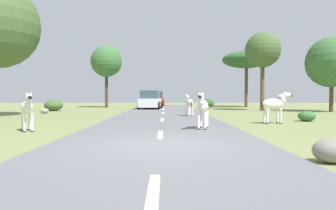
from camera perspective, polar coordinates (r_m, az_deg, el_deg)
ground_plane at (r=7.92m, az=-0.75°, el=-7.92°), size 90.00×90.00×0.00m
road at (r=7.92m, az=-1.71°, el=-7.74°), size 6.00×64.00×0.05m
lane_markings at (r=6.93m, az=-1.88°, el=-8.90°), size 0.16×56.00×0.01m
zebra_0 at (r=11.55m, az=6.62°, el=-0.34°), size 0.63×1.49×1.43m
zebra_2 at (r=15.02m, az=19.61°, el=0.13°), size 1.62×0.64×1.54m
zebra_3 at (r=18.71m, az=4.03°, el=0.40°), size 0.56×1.44×1.37m
zebra_4 at (r=12.29m, az=-25.23°, el=-0.53°), size 1.00×1.40×1.46m
car_0 at (r=28.81m, az=-3.36°, el=0.89°), size 2.27×4.46×1.74m
car_1 at (r=36.00m, az=-2.39°, el=1.09°), size 2.13×4.40×1.74m
tree_0 at (r=27.72m, az=17.59°, el=9.85°), size 3.05×3.05×6.81m
tree_3 at (r=27.56m, az=28.77°, el=7.16°), size 4.06×4.06×6.04m
tree_4 at (r=33.39m, az=-11.66°, el=8.09°), size 3.36×3.36×6.69m
tree_5 at (r=34.89m, az=14.73°, el=8.32°), size 5.37×5.37×6.27m
bush_0 at (r=17.03m, az=24.92°, el=-1.93°), size 0.89×0.80×0.54m
bush_1 at (r=27.47m, az=-20.98°, el=-0.08°), size 1.56×1.41×0.94m
bush_2 at (r=32.11m, az=7.33°, el=0.35°), size 1.65×1.49×0.99m
rock_0 at (r=29.64m, az=7.18°, el=-0.39°), size 0.71×0.62×0.36m
rock_2 at (r=23.95m, az=-22.47°, el=-1.05°), size 0.65×0.47×0.37m
rock_3 at (r=6.83m, az=28.88°, el=-7.64°), size 0.79×0.61×0.49m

